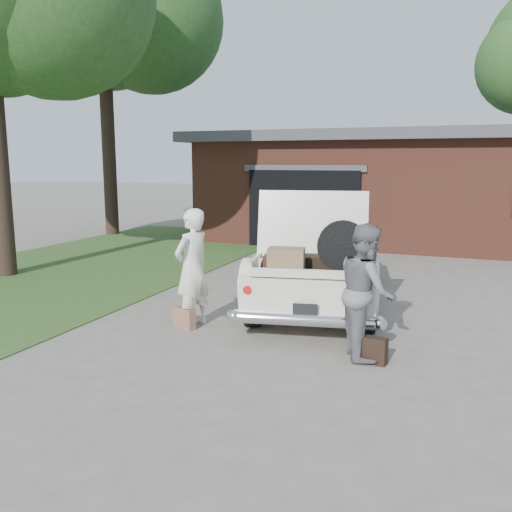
% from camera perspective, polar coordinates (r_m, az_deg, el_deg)
% --- Properties ---
extents(ground, '(90.00, 90.00, 0.00)m').
position_cam_1_polar(ground, '(7.59, -1.69, -8.95)').
color(ground, gray).
rests_on(ground, ground).
extents(grass_strip, '(6.00, 16.00, 0.02)m').
position_cam_1_polar(grass_strip, '(12.95, -19.08, -1.46)').
color(grass_strip, '#2D4C1E').
rests_on(grass_strip, ground).
extents(house, '(12.80, 7.80, 3.30)m').
position_cam_1_polar(house, '(18.17, 15.82, 7.15)').
color(house, brown).
rests_on(house, ground).
extents(tree_back, '(7.12, 6.19, 10.88)m').
position_cam_1_polar(tree_back, '(19.44, -15.69, 24.55)').
color(tree_back, '#38281E').
rests_on(tree_back, ground).
extents(sedan, '(2.84, 5.22, 2.03)m').
position_cam_1_polar(sedan, '(9.50, 6.48, -0.59)').
color(sedan, white).
rests_on(sedan, ground).
extents(woman_left, '(0.59, 0.74, 1.78)m').
position_cam_1_polar(woman_left, '(8.08, -6.73, -1.30)').
color(woman_left, white).
rests_on(woman_left, ground).
extents(woman_right, '(0.92, 1.02, 1.71)m').
position_cam_1_polar(woman_right, '(6.95, 11.49, -3.61)').
color(woman_right, slate).
rests_on(woman_right, ground).
extents(suitcase_left, '(0.41, 0.26, 0.31)m').
position_cam_1_polar(suitcase_left, '(8.19, -7.59, -6.48)').
color(suitcase_left, '#9A684E').
rests_on(suitcase_left, ground).
extents(suitcase_right, '(0.45, 0.22, 0.33)m').
position_cam_1_polar(suitcase_right, '(6.92, 11.87, -9.62)').
color(suitcase_right, black).
rests_on(suitcase_right, ground).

